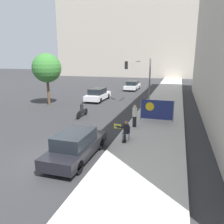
% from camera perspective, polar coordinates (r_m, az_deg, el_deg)
% --- Properties ---
extents(ground_plane, '(160.00, 160.00, 0.00)m').
position_cam_1_polar(ground_plane, '(11.63, -14.47, -12.03)').
color(ground_plane, '#303033').
extents(sidewalk_curb, '(4.13, 90.00, 0.16)m').
position_cam_1_polar(sidewalk_curb, '(24.38, 13.23, 1.88)').
color(sidewalk_curb, beige).
rests_on(sidewalk_curb, ground_plane).
extents(building_backdrop_far, '(52.00, 12.00, 39.26)m').
position_cam_1_polar(building_backdrop_far, '(65.45, 10.97, 26.57)').
color(building_backdrop_far, '#BCB2A3').
rests_on(building_backdrop_far, ground_plane).
extents(seated_protester, '(0.96, 0.77, 1.18)m').
position_cam_1_polar(seated_protester, '(13.19, 3.56, -4.75)').
color(seated_protester, '#474C56').
rests_on(seated_protester, sidewalk_curb).
extents(jogger_on_sidewalk, '(0.34, 0.34, 1.61)m').
position_cam_1_polar(jogger_on_sidewalk, '(15.74, 5.93, -1.00)').
color(jogger_on_sidewalk, black).
rests_on(jogger_on_sidewalk, sidewalk_curb).
extents(protest_banner, '(2.60, 0.06, 1.65)m').
position_cam_1_polar(protest_banner, '(17.58, 11.57, 0.57)').
color(protest_banner, slate).
rests_on(protest_banner, sidewalk_curb).
extents(traffic_light_pole, '(2.86, 2.63, 4.81)m').
position_cam_1_polar(traffic_light_pole, '(24.45, 7.32, 10.09)').
color(traffic_light_pole, slate).
rests_on(traffic_light_pole, sidewalk_curb).
extents(parked_car_curbside, '(1.71, 4.51, 1.46)m').
position_cam_1_polar(parked_car_curbside, '(11.27, -9.35, -8.57)').
color(parked_car_curbside, black).
rests_on(parked_car_curbside, ground_plane).
extents(car_on_road_nearest, '(1.81, 4.70, 1.52)m').
position_cam_1_polar(car_on_road_nearest, '(26.37, -3.72, 4.59)').
color(car_on_road_nearest, silver).
rests_on(car_on_road_nearest, ground_plane).
extents(car_on_road_midblock, '(1.85, 4.69, 1.45)m').
position_cam_1_polar(car_on_road_midblock, '(35.58, 5.34, 6.92)').
color(car_on_road_midblock, white).
rests_on(car_on_road_midblock, ground_plane).
extents(motorcycle_on_road, '(0.28, 2.13, 1.20)m').
position_cam_1_polar(motorcycle_on_road, '(19.13, -7.81, 0.23)').
color(motorcycle_on_road, black).
rests_on(motorcycle_on_road, ground_plane).
extents(street_tree_near_curb, '(3.07, 3.07, 5.52)m').
position_cam_1_polar(street_tree_near_curb, '(24.64, -16.70, 10.92)').
color(street_tree_near_curb, brown).
rests_on(street_tree_near_curb, ground_plane).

